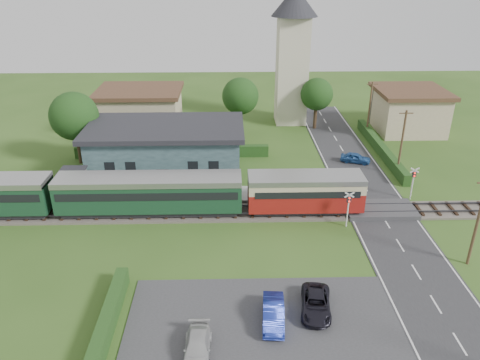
{
  "coord_description": "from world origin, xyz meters",
  "views": [
    {
      "loc": [
        -3.49,
        -34.42,
        20.57
      ],
      "look_at": [
        -2.52,
        4.0,
        2.38
      ],
      "focal_mm": 35.0,
      "sensor_mm": 36.0,
      "label": 1
    }
  ],
  "objects_px": {
    "car_on_road": "(355,158)",
    "pedestrian_near": "(232,188)",
    "house_west": "(141,110)",
    "house_east": "(409,110)",
    "church_tower": "(293,47)",
    "crossing_signal_far": "(413,179)",
    "car_park_blue": "(273,313)",
    "train": "(113,193)",
    "car_park_silver": "(197,348)",
    "crossing_signal_near": "(348,204)",
    "pedestrian_far": "(113,188)",
    "station_building": "(166,149)",
    "equipment_hut": "(74,182)",
    "car_park_dark": "(316,304)"
  },
  "relations": [
    {
      "from": "equipment_hut",
      "to": "crossing_signal_near",
      "type": "height_order",
      "value": "crossing_signal_near"
    },
    {
      "from": "train",
      "to": "car_on_road",
      "type": "distance_m",
      "value": 26.71
    },
    {
      "from": "church_tower",
      "to": "car_park_dark",
      "type": "height_order",
      "value": "church_tower"
    },
    {
      "from": "house_east",
      "to": "train",
      "type": "bearing_deg",
      "value": -146.81
    },
    {
      "from": "equipment_hut",
      "to": "crossing_signal_near",
      "type": "bearing_deg",
      "value": -12.94
    },
    {
      "from": "station_building",
      "to": "crossing_signal_near",
      "type": "height_order",
      "value": "station_building"
    },
    {
      "from": "station_building",
      "to": "car_park_silver",
      "type": "relative_size",
      "value": 4.23
    },
    {
      "from": "station_building",
      "to": "car_on_road",
      "type": "height_order",
      "value": "station_building"
    },
    {
      "from": "station_building",
      "to": "pedestrian_far",
      "type": "distance_m",
      "value": 7.64
    },
    {
      "from": "car_park_dark",
      "to": "church_tower",
      "type": "bearing_deg",
      "value": 93.95
    },
    {
      "from": "train",
      "to": "car_park_blue",
      "type": "xyz_separation_m",
      "value": [
        12.79,
        -13.84,
        -1.48
      ]
    },
    {
      "from": "crossing_signal_far",
      "to": "station_building",
      "type": "bearing_deg",
      "value": 164.37
    },
    {
      "from": "car_park_silver",
      "to": "car_park_dark",
      "type": "height_order",
      "value": "car_park_dark"
    },
    {
      "from": "station_building",
      "to": "house_west",
      "type": "relative_size",
      "value": 1.48
    },
    {
      "from": "car_on_road",
      "to": "car_park_blue",
      "type": "bearing_deg",
      "value": 175.7
    },
    {
      "from": "car_on_road",
      "to": "car_park_blue",
      "type": "relative_size",
      "value": 0.87
    },
    {
      "from": "pedestrian_far",
      "to": "church_tower",
      "type": "bearing_deg",
      "value": -33.12
    },
    {
      "from": "equipment_hut",
      "to": "car_park_silver",
      "type": "height_order",
      "value": "equipment_hut"
    },
    {
      "from": "car_park_blue",
      "to": "church_tower",
      "type": "bearing_deg",
      "value": 85.92
    },
    {
      "from": "train",
      "to": "car_park_dark",
      "type": "relative_size",
      "value": 10.85
    },
    {
      "from": "crossing_signal_far",
      "to": "car_park_blue",
      "type": "bearing_deg",
      "value": -131.67
    },
    {
      "from": "train",
      "to": "crossing_signal_far",
      "type": "xyz_separation_m",
      "value": [
        27.23,
        2.39,
        -0.04
      ]
    },
    {
      "from": "car_park_blue",
      "to": "pedestrian_near",
      "type": "bearing_deg",
      "value": 102.75
    },
    {
      "from": "church_tower",
      "to": "house_west",
      "type": "relative_size",
      "value": 1.63
    },
    {
      "from": "house_east",
      "to": "church_tower",
      "type": "bearing_deg",
      "value": 165.07
    },
    {
      "from": "church_tower",
      "to": "pedestrian_near",
      "type": "height_order",
      "value": "church_tower"
    },
    {
      "from": "station_building",
      "to": "house_west",
      "type": "distance_m",
      "value": 14.87
    },
    {
      "from": "house_west",
      "to": "pedestrian_far",
      "type": "height_order",
      "value": "house_west"
    },
    {
      "from": "train",
      "to": "church_tower",
      "type": "distance_m",
      "value": 32.98
    },
    {
      "from": "house_east",
      "to": "crossing_signal_far",
      "type": "xyz_separation_m",
      "value": [
        -6.4,
        -19.61,
        -0.66
      ]
    },
    {
      "from": "church_tower",
      "to": "crossing_signal_far",
      "type": "xyz_separation_m",
      "value": [
        8.6,
        -23.61,
        -8.08
      ]
    },
    {
      "from": "house_west",
      "to": "house_east",
      "type": "distance_m",
      "value": 35.01
    },
    {
      "from": "church_tower",
      "to": "car_park_silver",
      "type": "relative_size",
      "value": 4.66
    },
    {
      "from": "equipment_hut",
      "to": "house_west",
      "type": "relative_size",
      "value": 0.24
    },
    {
      "from": "station_building",
      "to": "crossing_signal_far",
      "type": "height_order",
      "value": "station_building"
    },
    {
      "from": "crossing_signal_far",
      "to": "car_park_silver",
      "type": "relative_size",
      "value": 0.87
    },
    {
      "from": "car_on_road",
      "to": "car_park_blue",
      "type": "height_order",
      "value": "car_park_blue"
    },
    {
      "from": "crossing_signal_near",
      "to": "pedestrian_far",
      "type": "distance_m",
      "value": 21.43
    },
    {
      "from": "station_building",
      "to": "church_tower",
      "type": "xyz_separation_m",
      "value": [
        15.0,
        17.01,
        7.53
      ]
    },
    {
      "from": "equipment_hut",
      "to": "car_park_blue",
      "type": "height_order",
      "value": "equipment_hut"
    },
    {
      "from": "car_on_road",
      "to": "pedestrian_near",
      "type": "height_order",
      "value": "pedestrian_near"
    },
    {
      "from": "train",
      "to": "station_building",
      "type": "bearing_deg",
      "value": 68.0
    },
    {
      "from": "crossing_signal_near",
      "to": "car_park_silver",
      "type": "height_order",
      "value": "crossing_signal_near"
    },
    {
      "from": "crossing_signal_near",
      "to": "pedestrian_far",
      "type": "relative_size",
      "value": 2.06
    },
    {
      "from": "house_west",
      "to": "equipment_hut",
      "type": "bearing_deg",
      "value": -98.62
    },
    {
      "from": "house_east",
      "to": "car_on_road",
      "type": "bearing_deg",
      "value": -131.21
    },
    {
      "from": "crossing_signal_near",
      "to": "church_tower",
      "type": "bearing_deg",
      "value": 92.82
    },
    {
      "from": "crossing_signal_near",
      "to": "car_park_dark",
      "type": "bearing_deg",
      "value": -112.85
    },
    {
      "from": "house_east",
      "to": "car_park_silver",
      "type": "distance_m",
      "value": 46.17
    },
    {
      "from": "car_park_blue",
      "to": "pedestrian_near",
      "type": "height_order",
      "value": "pedestrian_near"
    }
  ]
}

